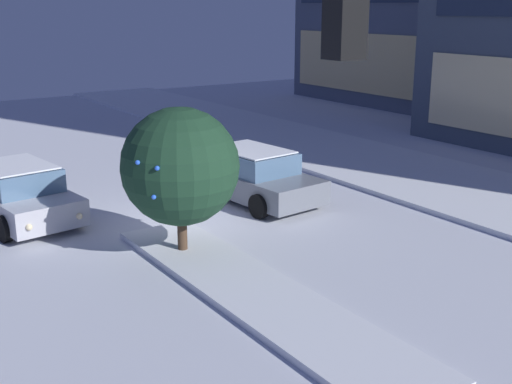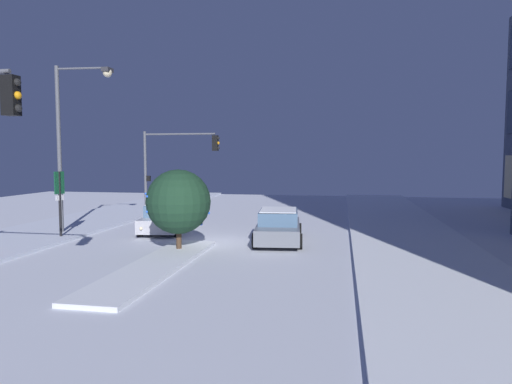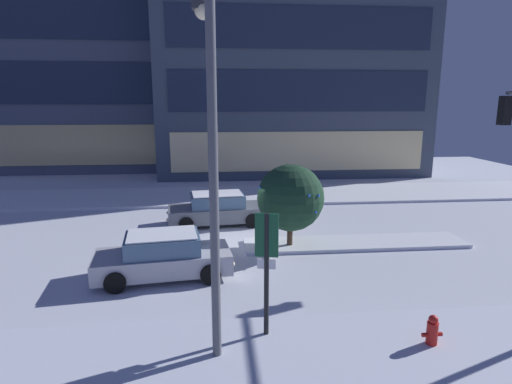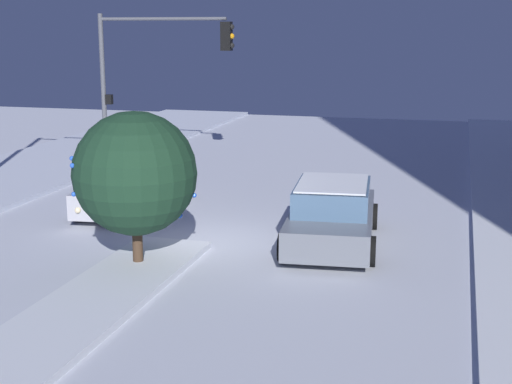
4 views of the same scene
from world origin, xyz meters
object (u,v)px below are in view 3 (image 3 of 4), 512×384
car_far (217,209)px  fire_hydrant (432,333)px  car_near (163,256)px  street_lamp_arched (210,119)px  decorated_tree_median (290,198)px  parking_info_sign (267,260)px

car_far → fire_hydrant: 12.01m
car_near → car_far: bearing=66.2°
car_near → street_lamp_arched: size_ratio=0.56×
car_far → decorated_tree_median: decorated_tree_median is taller
street_lamp_arched → parking_info_sign: bearing=-93.7°
car_near → street_lamp_arched: bearing=-74.7°
fire_hydrant → parking_info_sign: (-3.79, 0.81, 1.62)m
fire_hydrant → car_far: bearing=114.1°
car_near → decorated_tree_median: size_ratio=1.38×
car_near → car_far: 6.35m
parking_info_sign → decorated_tree_median: decorated_tree_median is taller
fire_hydrant → decorated_tree_median: 7.73m
street_lamp_arched → parking_info_sign: street_lamp_arched is taller
car_far → street_lamp_arched: street_lamp_arched is taller
parking_info_sign → decorated_tree_median: (1.72, 6.45, 0.01)m
car_near → car_far: (1.82, 6.08, 0.00)m
car_near → fire_hydrant: 8.31m
parking_info_sign → decorated_tree_median: 6.67m
street_lamp_arched → decorated_tree_median: 7.82m
car_far → decorated_tree_median: (2.82, -3.70, 1.33)m
street_lamp_arched → parking_info_sign: size_ratio=2.60×
decorated_tree_median → fire_hydrant: bearing=-74.1°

